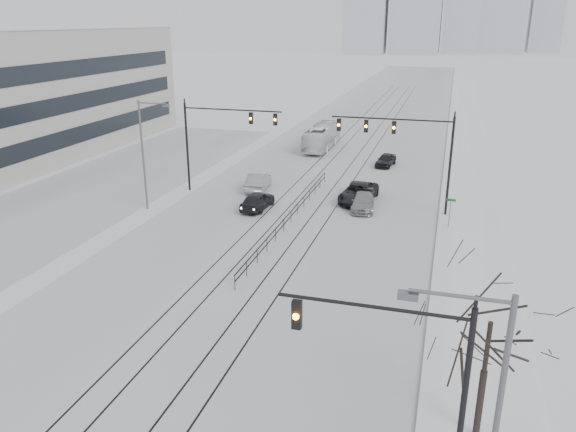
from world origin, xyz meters
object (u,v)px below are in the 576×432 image
object	(u,v)px
sedan_sb_inner	(257,201)
box_truck	(322,137)
bare_tree	(489,335)
sedan_nb_right	(363,202)
sedan_nb_far	(386,160)
traffic_mast_near	(413,370)
sedan_nb_front	(358,193)
sedan_sb_outer	(258,182)

from	to	relation	value
sedan_sb_inner	box_truck	world-z (taller)	box_truck
bare_tree	sedan_nb_right	xyz separation A→B (m)	(-8.37, 25.85, -3.84)
sedan_nb_far	sedan_sb_inner	bearing A→B (deg)	-106.67
sedan_sb_inner	traffic_mast_near	bearing A→B (deg)	121.91
sedan_nb_front	box_truck	world-z (taller)	box_truck
sedan_sb_outer	box_truck	distance (m)	19.01
sedan_sb_outer	sedan_nb_front	bearing A→B (deg)	167.55
sedan_sb_inner	sedan_nb_front	world-z (taller)	sedan_nb_front
sedan_nb_right	sedan_nb_far	world-z (taller)	sedan_nb_far
sedan_sb_outer	sedan_nb_right	distance (m)	10.59
sedan_nb_front	box_truck	distance (m)	21.32
sedan_sb_outer	bare_tree	bearing A→B (deg)	115.84
sedan_sb_outer	sedan_nb_right	bearing A→B (deg)	157.12
sedan_sb_inner	sedan_nb_far	xyz separation A→B (m)	(8.52, 17.64, -0.08)
sedan_sb_inner	box_truck	distance (m)	24.23
traffic_mast_near	box_truck	size ratio (longest dim) A/B	0.68
sedan_nb_right	box_truck	bearing A→B (deg)	104.87
sedan_nb_right	sedan_nb_far	bearing A→B (deg)	83.23
sedan_sb_outer	sedan_nb_front	world-z (taller)	sedan_nb_front
sedan_sb_inner	sedan_nb_right	size ratio (longest dim) A/B	0.97
traffic_mast_near	sedan_sb_outer	distance (m)	35.82
sedan_nb_front	sedan_nb_right	bearing A→B (deg)	-65.80
sedan_sb_outer	sedan_nb_right	xyz separation A→B (m)	(10.19, -2.90, -0.12)
sedan_sb_outer	sedan_nb_front	xyz separation A→B (m)	(9.49, -0.91, 0.01)
box_truck	traffic_mast_near	bearing A→B (deg)	106.63
sedan_nb_right	sedan_nb_far	xyz separation A→B (m)	(0.09, 15.24, 0.02)
sedan_sb_inner	sedan_nb_right	xyz separation A→B (m)	(8.43, 2.40, -0.09)
bare_tree	sedan_sb_outer	bearing A→B (deg)	122.85
traffic_mast_near	sedan_sb_inner	xyz separation A→B (m)	(-14.38, 26.45, -3.82)
bare_tree	sedan_nb_far	distance (m)	42.09
traffic_mast_near	bare_tree	world-z (taller)	traffic_mast_near
bare_tree	sedan_sb_inner	world-z (taller)	bare_tree
traffic_mast_near	bare_tree	size ratio (longest dim) A/B	1.15
sedan_sb_outer	box_truck	world-z (taller)	box_truck
sedan_nb_right	box_truck	xyz separation A→B (m)	(-8.51, 21.82, 0.78)
sedan_sb_inner	sedan_nb_front	xyz separation A→B (m)	(7.73, 4.39, 0.04)
traffic_mast_near	sedan_sb_outer	bearing A→B (deg)	116.96
traffic_mast_near	bare_tree	bearing A→B (deg)	51.24
traffic_mast_near	sedan_nb_far	bearing A→B (deg)	97.58
sedan_sb_outer	sedan_sb_inner	bearing A→B (deg)	101.41
sedan_sb_inner	sedan_nb_front	bearing A→B (deg)	-147.02
sedan_nb_front	sedan_nb_right	distance (m)	2.11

